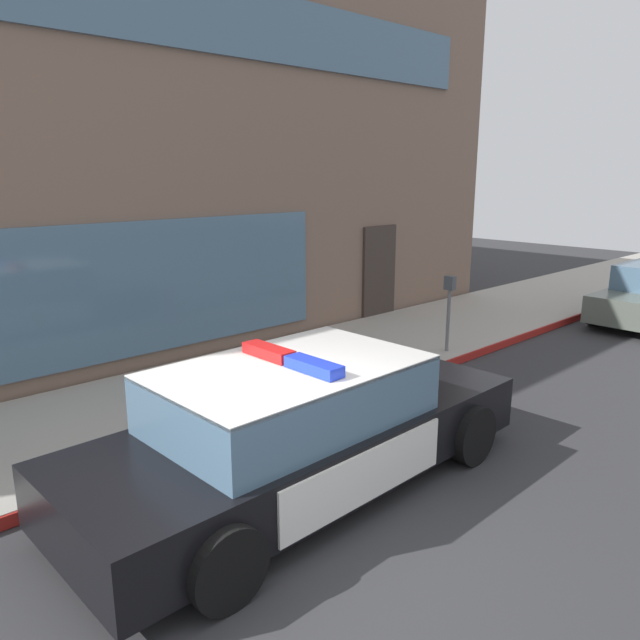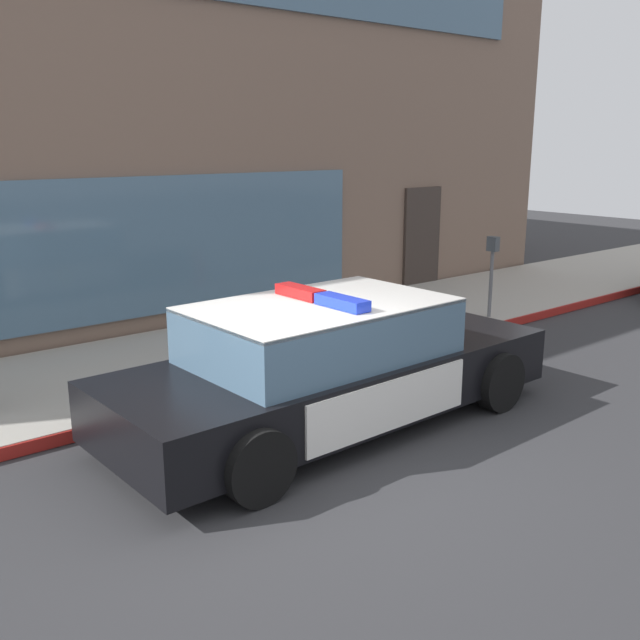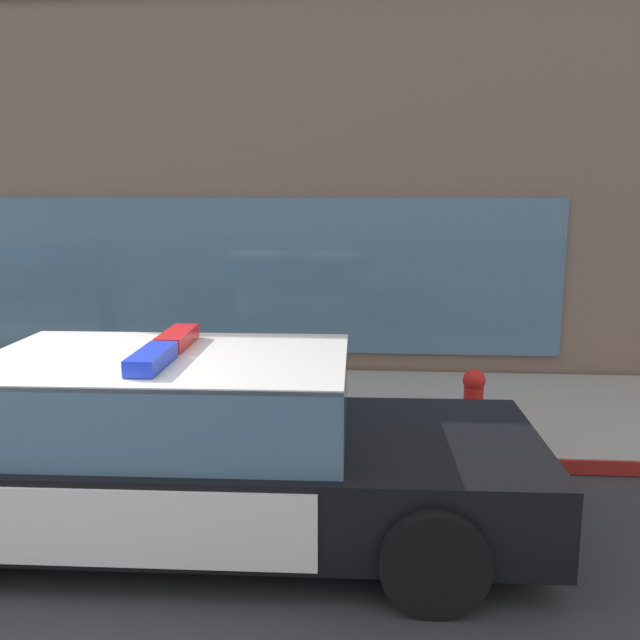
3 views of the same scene
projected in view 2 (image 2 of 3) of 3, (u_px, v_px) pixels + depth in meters
The scene contains 7 objects.
ground at pixel (279, 474), 6.61m from camera, with size 48.00×48.00×0.00m, color #303033.
sidewalk at pixel (121, 375), 9.17m from camera, with size 48.00×3.03×0.15m, color #A39E93.
curb_red_paint at pixel (179, 409), 8.02m from camera, with size 28.80×0.04×0.14m, color maroon.
storefront_building at pixel (41, 97), 14.82m from camera, with size 18.19×11.58×7.77m.
police_cruiser at pixel (331, 364), 7.62m from camera, with size 5.13×2.15×1.49m.
fire_hydrant at pixel (380, 317), 10.40m from camera, with size 0.34×0.39×0.73m.
parking_meter at pixel (492, 261), 11.70m from camera, with size 0.12×0.18×1.34m.
Camera 2 is at (-3.54, -4.94, 3.00)m, focal length 40.04 mm.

